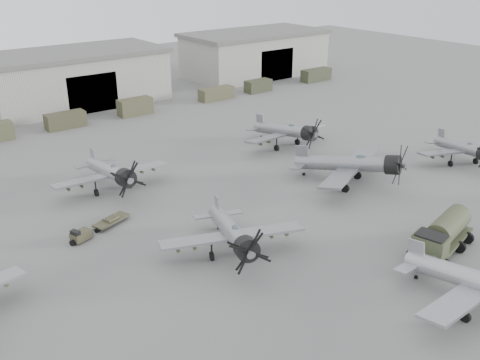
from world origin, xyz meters
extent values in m
plane|color=#5C5C5A|center=(0.00, 0.00, 0.00)|extent=(220.00, 220.00, 0.00)
cube|color=#B2B3A7|center=(0.00, 62.00, 4.00)|extent=(28.00, 14.00, 8.00)
cube|color=#5C5C58|center=(0.00, 62.00, 8.35)|extent=(29.00, 14.80, 0.70)
cube|color=black|center=(0.00, 55.20, 3.00)|extent=(8.12, 0.40, 6.00)
cube|color=#B2B3A7|center=(38.00, 62.00, 4.00)|extent=(28.00, 14.00, 8.00)
cube|color=#5C5C58|center=(38.00, 62.00, 8.35)|extent=(29.00, 14.80, 0.70)
cube|color=black|center=(38.00, 55.20, 3.00)|extent=(8.12, 0.40, 6.00)
cube|color=#3E3D28|center=(-6.59, 50.00, 1.11)|extent=(5.60, 2.20, 2.22)
cube|color=#48462F|center=(4.49, 50.00, 1.27)|extent=(5.28, 2.20, 2.55)
cube|color=#4B4931|center=(19.89, 50.00, 1.02)|extent=(6.26, 2.20, 2.05)
cube|color=#363B26|center=(29.13, 50.00, 1.06)|extent=(4.97, 2.20, 2.13)
cube|color=#373C27|center=(43.81, 50.00, 1.17)|extent=(6.46, 2.20, 2.34)
cylinder|color=#A0A2A8|center=(0.66, -8.68, 2.17)|extent=(1.74, 10.48, 3.08)
cube|color=#A0A2A8|center=(0.54, -4.05, 2.33)|extent=(0.16, 1.64, 1.97)
cylinder|color=black|center=(-1.20, -9.51, 0.34)|extent=(0.30, 0.79, 0.79)
cylinder|color=black|center=(0.55, -4.34, 0.15)|extent=(0.13, 0.32, 0.32)
cylinder|color=#909398|center=(-8.43, 7.62, 2.12)|extent=(4.97, 10.03, 3.00)
cylinder|color=black|center=(-10.04, 3.41, 2.83)|extent=(2.25, 2.07, 2.00)
cube|color=#909398|center=(-8.64, 7.08, 1.87)|extent=(11.97, 6.25, 0.54)
cube|color=#909398|center=(-6.82, 11.84, 2.27)|extent=(0.68, 1.53, 1.92)
ellipsoid|color=#3F4C54|center=(-8.98, 6.19, 2.98)|extent=(0.95, 1.28, 0.54)
cylinder|color=black|center=(-10.41, 7.56, 0.34)|extent=(0.52, 0.81, 0.77)
cylinder|color=black|center=(-7.00, 6.26, 0.34)|extent=(0.52, 0.81, 0.77)
cylinder|color=black|center=(-6.93, 11.57, 0.14)|extent=(0.22, 0.33, 0.31)
cylinder|color=gray|center=(10.01, 11.77, 2.37)|extent=(5.95, 11.11, 3.35)
cylinder|color=black|center=(11.99, 7.13, 3.17)|extent=(2.54, 2.36, 2.23)
cube|color=gray|center=(10.27, 11.18, 2.09)|extent=(13.28, 7.45, 0.60)
cube|color=gray|center=(8.03, 16.41, 2.53)|extent=(0.82, 1.69, 2.14)
ellipsoid|color=#3F4C54|center=(10.69, 10.19, 3.34)|extent=(1.10, 1.44, 0.60)
cylinder|color=black|center=(8.47, 10.18, 0.38)|extent=(0.61, 0.91, 0.86)
cylinder|color=black|center=(12.23, 11.78, 0.38)|extent=(0.61, 0.91, 0.86)
cylinder|color=black|center=(8.16, 16.12, 0.16)|extent=(0.25, 0.37, 0.34)
cylinder|color=gray|center=(25.74, 7.65, 1.98)|extent=(5.03, 9.26, 2.80)
cube|color=gray|center=(25.52, 7.15, 1.75)|extent=(11.07, 6.29, 0.50)
cube|color=gray|center=(27.42, 11.51, 2.12)|extent=(0.69, 1.41, 1.79)
ellipsoid|color=#3F4C54|center=(25.17, 6.33, 2.79)|extent=(0.92, 1.20, 0.50)
cylinder|color=black|center=(23.89, 7.67, 0.31)|extent=(0.52, 0.76, 0.72)
cylinder|color=black|center=(27.01, 6.31, 0.31)|extent=(0.52, 0.76, 0.72)
cylinder|color=black|center=(27.32, 11.27, 0.13)|extent=(0.21, 0.31, 0.29)
cylinder|color=#9A9CA2|center=(-10.88, 25.86, 2.15)|extent=(1.98, 10.40, 3.04)
cylinder|color=black|center=(-11.11, 21.29, 2.87)|extent=(1.93, 1.63, 2.03)
cube|color=#9A9CA2|center=(-10.91, 25.28, 1.90)|extent=(12.28, 2.76, 0.55)
cube|color=#9A9CA2|center=(-10.65, 30.44, 2.30)|extent=(0.20, 1.63, 1.95)
ellipsoid|color=#3F4C54|center=(-10.96, 24.31, 3.03)|extent=(0.64, 1.20, 0.55)
cylinder|color=black|center=(-12.77, 25.18, 0.34)|extent=(0.31, 0.79, 0.78)
cylinder|color=black|center=(-9.07, 24.99, 0.34)|extent=(0.31, 0.79, 0.78)
cylinder|color=black|center=(-10.66, 30.15, 0.15)|extent=(0.13, 0.32, 0.31)
cylinder|color=gray|center=(12.97, 25.08, 2.16)|extent=(1.75, 10.43, 3.06)
cylinder|color=black|center=(13.09, 20.47, 2.89)|extent=(1.90, 1.60, 2.04)
cube|color=gray|center=(12.98, 24.49, 1.91)|extent=(12.31, 2.50, 0.55)
cube|color=gray|center=(12.84, 29.68, 2.31)|extent=(0.16, 1.63, 1.96)
ellipsoid|color=#3F4C54|center=(13.01, 23.51, 3.05)|extent=(0.62, 1.19, 0.55)
cylinder|color=black|center=(11.13, 24.24, 0.34)|extent=(0.30, 0.79, 0.78)
cylinder|color=black|center=(14.85, 24.34, 0.34)|extent=(0.30, 0.79, 0.78)
cylinder|color=black|center=(12.85, 29.39, 0.15)|extent=(0.13, 0.32, 0.31)
cube|color=#3C422B|center=(5.85, -3.02, 0.84)|extent=(8.20, 4.26, 0.28)
cube|color=#3C422B|center=(2.91, -3.69, 1.73)|extent=(2.32, 2.91, 1.90)
cylinder|color=#3C422B|center=(6.84, -2.79, 1.96)|extent=(5.49, 3.22, 2.12)
cube|color=black|center=(2.91, -3.69, 2.74)|extent=(2.13, 2.55, 0.17)
cylinder|color=black|center=(3.31, -4.92, 0.50)|extent=(0.55, 1.06, 1.01)
cylinder|color=black|center=(8.18, -1.16, 0.50)|extent=(0.55, 1.06, 1.01)
cube|color=#3F3D29|center=(-17.68, 17.10, 0.52)|extent=(1.96, 1.56, 0.76)
cube|color=black|center=(-18.21, 16.90, 1.00)|extent=(0.74, 0.97, 0.47)
cylinder|color=black|center=(-17.68, 17.10, 0.24)|extent=(1.25, 0.89, 0.53)
cylinder|color=black|center=(-16.51, 17.52, 0.43)|extent=(1.10, 0.46, 0.08)
cube|color=#3F3D29|center=(-14.28, 18.32, 0.43)|extent=(3.85, 2.47, 0.17)
cylinder|color=black|center=(-14.28, 18.32, 0.19)|extent=(1.48, 0.88, 0.42)
cylinder|color=#3F3D29|center=(-14.28, 18.32, 0.62)|extent=(1.35, 0.74, 0.30)
camera|label=1|loc=(-31.54, -23.88, 23.24)|focal=40.00mm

